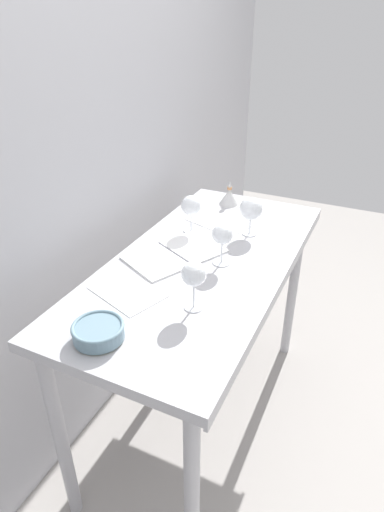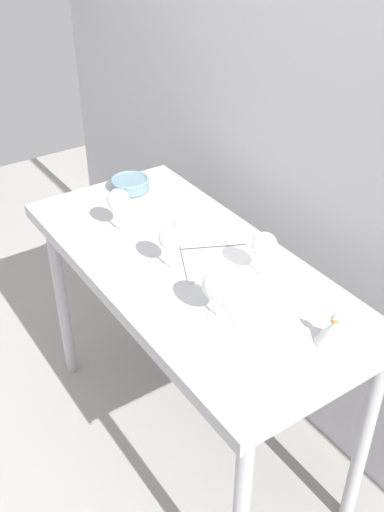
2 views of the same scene
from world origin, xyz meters
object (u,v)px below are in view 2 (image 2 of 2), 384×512
object	(u,v)px
wine_glass_far_right	(264,247)
wine_glass_near_center	(170,238)
tasting_sheet_upper	(270,305)
wine_glass_near_left	(118,201)
open_notebook	(214,248)
tasting_sheet_lower	(175,210)
decanter_funnel	(333,332)
wine_glass_near_right	(218,286)
tasting_bowl	(130,184)

from	to	relation	value
wine_glass_far_right	wine_glass_near_center	xyz separation A→B (m)	(-0.21, -0.23, 0.00)
wine_glass_near_center	tasting_sheet_upper	bearing A→B (deg)	23.87
wine_glass_near_left	open_notebook	xyz separation A→B (m)	(0.29, 0.22, -0.12)
open_notebook	wine_glass_far_right	bearing A→B (deg)	35.09
tasting_sheet_upper	tasting_sheet_lower	bearing A→B (deg)	-168.66
open_notebook	tasting_sheet_lower	world-z (taller)	open_notebook
tasting_sheet_lower	tasting_sheet_upper	bearing A→B (deg)	13.02
tasting_sheet_upper	tasting_sheet_lower	world-z (taller)	same
tasting_sheet_lower	decanter_funnel	bearing A→B (deg)	16.97
tasting_sheet_upper	tasting_sheet_lower	xyz separation A→B (m)	(-0.66, 0.07, 0.00)
open_notebook	tasting_sheet_upper	size ratio (longest dim) A/B	1.61
tasting_sheet_lower	wine_glass_near_left	bearing A→B (deg)	-66.77
tasting_sheet_lower	decanter_funnel	xyz separation A→B (m)	(0.89, -0.04, 0.04)
wine_glass_near_center	tasting_sheet_lower	bearing A→B (deg)	145.47
wine_glass_near_left	wine_glass_near_right	world-z (taller)	wine_glass_near_left
wine_glass_near_right	tasting_sheet_upper	size ratio (longest dim) A/B	0.62
decanter_funnel	wine_glass_far_right	bearing A→B (deg)	173.59
tasting_bowl	wine_glass_far_right	bearing A→B (deg)	4.71
wine_glass_near_left	tasting_sheet_upper	world-z (taller)	wine_glass_near_left
wine_glass_near_right	tasting_sheet_upper	world-z (taller)	wine_glass_near_right
open_notebook	decanter_funnel	xyz separation A→B (m)	(0.58, -0.01, 0.04)
open_notebook	wine_glass_near_center	bearing A→B (deg)	-58.49
wine_glass_near_center	tasting_sheet_upper	size ratio (longest dim) A/B	0.61
tasting_sheet_lower	decanter_funnel	world-z (taller)	decanter_funnel
wine_glass_near_left	tasting_sheet_upper	size ratio (longest dim) A/B	0.63
tasting_sheet_upper	decanter_funnel	world-z (taller)	decanter_funnel
wine_glass_far_right	tasting_sheet_upper	bearing A→B (deg)	-30.18
wine_glass_near_right	tasting_bowl	xyz separation A→B (m)	(-0.86, 0.18, -0.09)
tasting_bowl	decanter_funnel	bearing A→B (deg)	1.17
decanter_funnel	open_notebook	bearing A→B (deg)	179.48
tasting_bowl	wine_glass_near_left	bearing A→B (deg)	-35.59
wine_glass_far_right	open_notebook	distance (m)	0.25
tasting_sheet_upper	tasting_bowl	distance (m)	0.91
tasting_sheet_upper	tasting_bowl	size ratio (longest dim) A/B	1.73
wine_glass_near_right	wine_glass_far_right	distance (m)	0.26
tasting_sheet_lower	decanter_funnel	distance (m)	0.89
open_notebook	tasting_bowl	xyz separation A→B (m)	(-0.55, -0.03, 0.03)
wine_glass_near_center	tasting_bowl	size ratio (longest dim) A/B	1.06
wine_glass_near_left	wine_glass_far_right	distance (m)	0.57
wine_glass_near_center	tasting_sheet_upper	distance (m)	0.39
wine_glass_near_center	tasting_bowl	bearing A→B (deg)	164.03
wine_glass_near_center	tasting_sheet_upper	xyz separation A→B (m)	(0.34, 0.15, -0.12)
wine_glass_near_left	tasting_sheet_lower	distance (m)	0.28
wine_glass_near_right	wine_glass_near_center	bearing A→B (deg)	176.65
wine_glass_far_right	tasting_sheet_upper	distance (m)	0.19
tasting_sheet_lower	tasting_bowl	size ratio (longest dim) A/B	1.56
wine_glass_near_left	tasting_sheet_lower	xyz separation A→B (m)	(-0.02, 0.25, -0.13)
open_notebook	decanter_funnel	world-z (taller)	decanter_funnel
decanter_funnel	wine_glass_near_right	bearing A→B (deg)	-143.69
tasting_sheet_lower	tasting_bowl	xyz separation A→B (m)	(-0.25, -0.06, 0.03)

